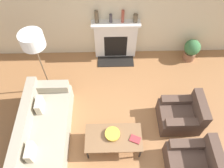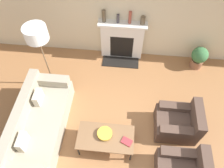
# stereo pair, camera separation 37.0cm
# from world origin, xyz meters

# --- Properties ---
(ground_plane) EXTENTS (18.00, 18.00, 0.00)m
(ground_plane) POSITION_xyz_m (0.00, 0.00, 0.00)
(ground_plane) COLOR #99663D
(wall_back) EXTENTS (18.00, 0.06, 2.90)m
(wall_back) POSITION_xyz_m (0.00, 2.90, 1.45)
(wall_back) COLOR beige
(wall_back) RESTS_ON ground_plane
(fireplace) EXTENTS (1.22, 0.59, 1.12)m
(fireplace) POSITION_xyz_m (-0.13, 2.75, 0.55)
(fireplace) COLOR silver
(fireplace) RESTS_ON ground_plane
(couch) EXTENTS (0.92, 2.20, 0.79)m
(couch) POSITION_xyz_m (-1.70, 0.28, 0.31)
(couch) COLOR #9E937F
(couch) RESTS_ON ground_plane
(armchair_near) EXTENTS (0.88, 0.74, 0.79)m
(armchair_near) POSITION_xyz_m (1.24, -0.38, 0.29)
(armchair_near) COLOR #4C382D
(armchair_near) RESTS_ON ground_plane
(armchair_far) EXTENTS (0.88, 0.74, 0.79)m
(armchair_far) POSITION_xyz_m (1.24, 0.62, 0.29)
(armchair_far) COLOR #4C382D
(armchair_far) RESTS_ON ground_plane
(coffee_table) EXTENTS (1.13, 0.60, 0.41)m
(coffee_table) POSITION_xyz_m (-0.26, 0.10, 0.38)
(coffee_table) COLOR brown
(coffee_table) RESTS_ON ground_plane
(bowl) EXTENTS (0.30, 0.30, 0.07)m
(bowl) POSITION_xyz_m (-0.28, 0.15, 0.46)
(bowl) COLOR gold
(bowl) RESTS_ON coffee_table
(book) EXTENTS (0.25, 0.21, 0.02)m
(book) POSITION_xyz_m (0.17, 0.05, 0.43)
(book) COLOR #9E2D33
(book) RESTS_ON coffee_table
(floor_lamp) EXTENTS (0.48, 0.48, 1.80)m
(floor_lamp) POSITION_xyz_m (-1.79, 1.59, 1.56)
(floor_lamp) COLOR brown
(floor_lamp) RESTS_ON ground_plane
(mantel_vase_left) EXTENTS (0.10, 0.10, 0.32)m
(mantel_vase_left) POSITION_xyz_m (-0.59, 2.77, 1.28)
(mantel_vase_left) COLOR brown
(mantel_vase_left) RESTS_ON fireplace
(mantel_vase_center_left) EXTENTS (0.07, 0.07, 0.22)m
(mantel_vase_center_left) POSITION_xyz_m (-0.25, 2.77, 1.23)
(mantel_vase_center_left) COLOR #3D383D
(mantel_vase_center_left) RESTS_ON fireplace
(mantel_vase_center_right) EXTENTS (0.08, 0.08, 0.33)m
(mantel_vase_center_right) POSITION_xyz_m (0.03, 2.77, 1.28)
(mantel_vase_center_right) COLOR brown
(mantel_vase_center_right) RESTS_ON fireplace
(mantel_vase_right) EXTENTS (0.11, 0.11, 0.20)m
(mantel_vase_right) POSITION_xyz_m (0.34, 2.77, 1.22)
(mantel_vase_right) COLOR brown
(mantel_vase_right) RESTS_ON fireplace
(potted_plant) EXTENTS (0.42, 0.42, 0.64)m
(potted_plant) POSITION_xyz_m (1.91, 2.56, 0.35)
(potted_plant) COLOR brown
(potted_plant) RESTS_ON ground_plane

